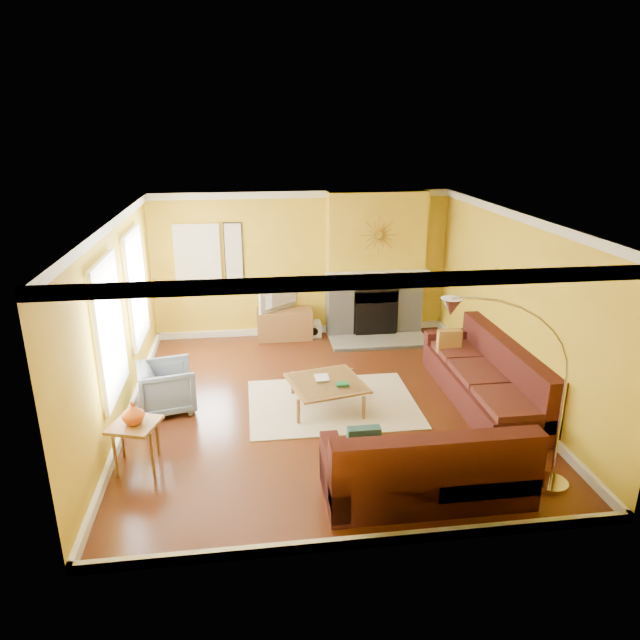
{
  "coord_description": "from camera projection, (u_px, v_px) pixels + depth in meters",
  "views": [
    {
      "loc": [
        -1.03,
        -7.34,
        3.86
      ],
      "look_at": [
        -0.01,
        0.4,
        1.15
      ],
      "focal_mm": 32.0,
      "sensor_mm": 36.0,
      "label": 1
    }
  ],
  "objects": [
    {
      "name": "window_back",
      "position": [
        198.0,
        258.0,
        10.29
      ],
      "size": [
        0.82,
        0.06,
        1.22
      ],
      "primitive_type": "cube",
      "color": "white",
      "rests_on": "wall_back"
    },
    {
      "name": "sunburst",
      "position": [
        379.0,
        235.0,
        10.2
      ],
      "size": [
        0.7,
        0.04,
        0.7
      ],
      "primitive_type": null,
      "color": "olive",
      "rests_on": "fireplace"
    },
    {
      "name": "wall_right",
      "position": [
        515.0,
        308.0,
        8.17
      ],
      "size": [
        0.02,
        6.0,
        2.7
      ],
      "primitive_type": "cube",
      "color": "gold",
      "rests_on": "ground"
    },
    {
      "name": "coffee_table",
      "position": [
        326.0,
        394.0,
        8.12
      ],
      "size": [
        1.18,
        1.18,
        0.39
      ],
      "primitive_type": null,
      "rotation": [
        0.0,
        0.0,
        0.22
      ],
      "color": "white",
      "rests_on": "floor"
    },
    {
      "name": "tv",
      "position": [
        284.0,
        295.0,
        10.5
      ],
      "size": [
        0.87,
        0.72,
        0.58
      ],
      "primitive_type": "imported",
      "rotation": [
        0.0,
        0.0,
        3.81
      ],
      "color": "black",
      "rests_on": "media_console"
    },
    {
      "name": "floor",
      "position": [
        324.0,
        404.0,
        8.27
      ],
      "size": [
        5.5,
        6.0,
        0.02
      ],
      "primitive_type": "cube",
      "color": "#602B14",
      "rests_on": "ground"
    },
    {
      "name": "vase",
      "position": [
        133.0,
        413.0,
        6.55
      ],
      "size": [
        0.33,
        0.33,
        0.27
      ],
      "primitive_type": "imported",
      "rotation": [
        0.0,
        0.0,
        0.34
      ],
      "color": "#D8591E",
      "rests_on": "side_table"
    },
    {
      "name": "media_console",
      "position": [
        285.0,
        324.0,
        10.68
      ],
      "size": [
        1.02,
        0.46,
        0.56
      ],
      "primitive_type": "cube",
      "color": "olive",
      "rests_on": "floor"
    },
    {
      "name": "arc_lamp",
      "position": [
        509.0,
        399.0,
        5.95
      ],
      "size": [
        1.42,
        0.36,
        2.25
      ],
      "primitive_type": null,
      "color": "silver",
      "rests_on": "floor"
    },
    {
      "name": "hearth",
      "position": [
        379.0,
        341.0,
        10.53
      ],
      "size": [
        1.8,
        0.7,
        0.06
      ],
      "primitive_type": "cube",
      "color": "gray",
      "rests_on": "floor"
    },
    {
      "name": "wall_front",
      "position": [
        372.0,
        425.0,
        5.0
      ],
      "size": [
        5.5,
        0.02,
        2.7
      ],
      "primitive_type": "cube",
      "color": "gold",
      "rests_on": "ground"
    },
    {
      "name": "baseboard",
      "position": [
        324.0,
        400.0,
        8.25
      ],
      "size": [
        5.5,
        6.0,
        0.12
      ],
      "primitive_type": null,
      "color": "white",
      "rests_on": "floor"
    },
    {
      "name": "wall_back",
      "position": [
        302.0,
        264.0,
        10.64
      ],
      "size": [
        5.5,
        0.02,
        2.7
      ],
      "primitive_type": "cube",
      "color": "gold",
      "rests_on": "ground"
    },
    {
      "name": "window_left_near",
      "position": [
        135.0,
        287.0,
        8.65
      ],
      "size": [
        0.06,
        1.22,
        1.72
      ],
      "primitive_type": "cube",
      "color": "white",
      "rests_on": "wall_left"
    },
    {
      "name": "book",
      "position": [
        315.0,
        378.0,
        8.13
      ],
      "size": [
        0.2,
        0.27,
        0.03
      ],
      "primitive_type": "imported",
      "rotation": [
        0.0,
        0.0,
        0.03
      ],
      "color": "white",
      "rests_on": "coffee_table"
    },
    {
      "name": "wall_art",
      "position": [
        234.0,
        254.0,
        10.37
      ],
      "size": [
        0.34,
        0.04,
        1.14
      ],
      "primitive_type": "cube",
      "color": "white",
      "rests_on": "wall_back"
    },
    {
      "name": "crown_molding",
      "position": [
        324.0,
        222.0,
        7.4
      ],
      "size": [
        5.5,
        6.0,
        0.12
      ],
      "primitive_type": null,
      "color": "white",
      "rests_on": "ceiling"
    },
    {
      "name": "window_left_far",
      "position": [
        108.0,
        329.0,
        6.87
      ],
      "size": [
        0.06,
        1.22,
        1.72
      ],
      "primitive_type": "cube",
      "color": "white",
      "rests_on": "wall_left"
    },
    {
      "name": "ceiling",
      "position": [
        324.0,
        216.0,
        7.38
      ],
      "size": [
        5.5,
        6.0,
        0.02
      ],
      "primitive_type": "cube",
      "color": "white",
      "rests_on": "ground"
    },
    {
      "name": "sectional_sofa",
      "position": [
        423.0,
        393.0,
        7.58
      ],
      "size": [
        3.05,
        3.92,
        0.9
      ],
      "primitive_type": null,
      "color": "#471916",
      "rests_on": "floor"
    },
    {
      "name": "fireplace",
      "position": [
        375.0,
        265.0,
        10.61
      ],
      "size": [
        1.8,
        0.4,
        2.7
      ],
      "primitive_type": null,
      "color": "gray",
      "rests_on": "floor"
    },
    {
      "name": "armchair",
      "position": [
        167.0,
        387.0,
        8.0
      ],
      "size": [
        0.89,
        0.87,
        0.69
      ],
      "primitive_type": "imported",
      "rotation": [
        0.0,
        0.0,
        1.78
      ],
      "color": "slate",
      "rests_on": "floor"
    },
    {
      "name": "side_table",
      "position": [
        137.0,
        445.0,
        6.69
      ],
      "size": [
        0.65,
        0.65,
        0.56
      ],
      "primitive_type": null,
      "rotation": [
        0.0,
        0.0,
        -0.31
      ],
      "color": "olive",
      "rests_on": "floor"
    },
    {
      "name": "wall_left",
      "position": [
        116.0,
        325.0,
        7.48
      ],
      "size": [
        0.02,
        6.0,
        2.7
      ],
      "primitive_type": "cube",
      "color": "gold",
      "rests_on": "ground"
    },
    {
      "name": "mantel",
      "position": [
        378.0,
        273.0,
        10.42
      ],
      "size": [
        1.92,
        0.22,
        0.08
      ],
      "primitive_type": "cube",
      "color": "white",
      "rests_on": "fireplace"
    },
    {
      "name": "subwoofer",
      "position": [
        313.0,
        329.0,
        10.83
      ],
      "size": [
        0.29,
        0.29,
        0.29
      ],
      "primitive_type": "cube",
      "color": "white",
      "rests_on": "floor"
    },
    {
      "name": "rug",
      "position": [
        332.0,
        403.0,
        8.25
      ],
      "size": [
        2.4,
        1.8,
        0.02
      ],
      "primitive_type": "cube",
      "color": "beige",
      "rests_on": "floor"
    }
  ]
}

